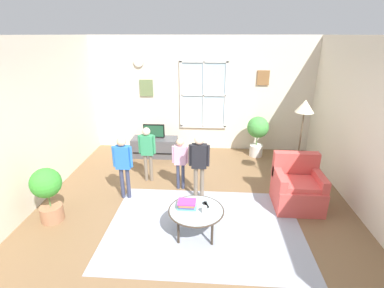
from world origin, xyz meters
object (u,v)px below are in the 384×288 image
remote_near_cup (206,205)px  person_black_shirt (199,160)px  book_stack (187,204)px  person_blue_shirt (123,161)px  tv_stand (155,147)px  armchair (297,188)px  television (154,131)px  cup (204,209)px  person_green_shirt (147,148)px  floor_lamp (304,116)px  person_pink_shirt (180,158)px  potted_plant_corner (47,190)px  coffee_table (196,211)px  remote_near_books (206,204)px  potted_plant_by_window (258,131)px

remote_near_cup → person_black_shirt: person_black_shirt is taller
book_stack → person_blue_shirt: (-1.17, 0.85, 0.27)m
remote_near_cup → person_blue_shirt: person_blue_shirt is taller
tv_stand → remote_near_cup: 2.98m
armchair → person_blue_shirt: bearing=179.4°
television → cup: television is taller
book_stack → cup: 0.28m
remote_near_cup → person_blue_shirt: 1.67m
book_stack → person_green_shirt: bearing=120.6°
floor_lamp → armchair: bearing=-102.0°
cup → floor_lamp: bearing=42.0°
remote_near_cup → person_blue_shirt: bearing=151.5°
person_pink_shirt → person_black_shirt: size_ratio=0.85×
book_stack → remote_near_cup: 0.28m
armchair → person_black_shirt: 1.72m
person_blue_shirt → potted_plant_corner: person_blue_shirt is taller
coffee_table → remote_near_books: bearing=43.3°
person_black_shirt → armchair: bearing=-4.0°
tv_stand → potted_plant_by_window: (2.43, 0.17, 0.40)m
armchair → person_black_shirt: person_black_shirt is taller
television → remote_near_cup: (1.28, -2.69, -0.21)m
potted_plant_corner → remote_near_cup: bearing=-1.2°
person_blue_shirt → person_black_shirt: 1.30m
potted_plant_corner → person_pink_shirt: bearing=30.2°
remote_near_cup → floor_lamp: 2.35m
tv_stand → television: (0.00, -0.00, 0.40)m
coffee_table → person_green_shirt: bearing=123.5°
armchair → person_green_shirt: person_green_shirt is taller
person_pink_shirt → cup: bearing=-70.3°
television → remote_near_cup: size_ratio=3.55×
television → floor_lamp: size_ratio=0.29×
coffee_table → potted_plant_by_window: 3.25m
potted_plant_by_window → potted_plant_corner: (-3.56, -2.81, -0.09)m
person_black_shirt → potted_plant_corner: 2.43m
person_pink_shirt → television: bearing=117.3°
person_green_shirt → floor_lamp: bearing=-2.5°
potted_plant_by_window → floor_lamp: floor_lamp is taller
person_black_shirt → potted_plant_by_window: 2.38m
coffee_table → book_stack: bearing=159.9°
tv_stand → person_green_shirt: size_ratio=0.95×
coffee_table → person_pink_shirt: (-0.36, 1.29, 0.25)m
armchair → television: bearing=145.4°
coffee_table → person_black_shirt: bearing=90.4°
tv_stand → coffee_table: tv_stand is taller
person_black_shirt → potted_plant_by_window: (1.29, 1.99, -0.12)m
potted_plant_corner → cup: bearing=-5.4°
armchair → remote_near_cup: (-1.53, -0.75, 0.09)m
book_stack → remote_near_cup: size_ratio=1.92×
cup → coffee_table: bearing=153.4°
remote_near_cup → person_black_shirt: bearing=99.2°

